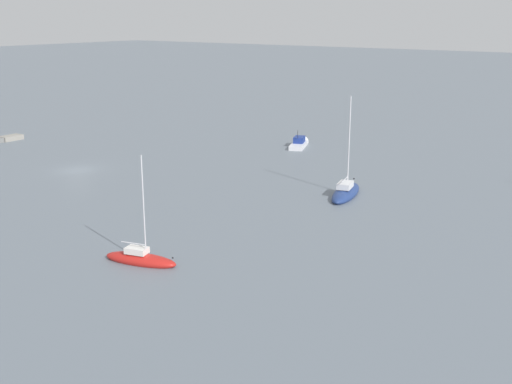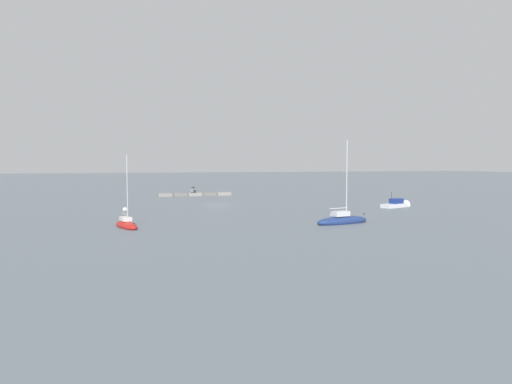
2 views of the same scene
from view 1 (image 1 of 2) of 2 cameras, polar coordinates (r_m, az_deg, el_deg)
The scene contains 4 objects.
ground_plane at distance 71.41m, azimuth -15.60°, elevation 1.90°, with size 500.00×500.00×0.00m, color slate.
sailboat_red_mid at distance 44.03m, azimuth -10.25°, elevation -5.89°, with size 2.86×5.52×7.73m.
sailboat_navy_outer at distance 59.50m, azimuth 7.99°, elevation -0.02°, with size 7.09×3.55×9.46m.
motorboat_white_near at distance 81.42m, azimuth 3.91°, elevation 4.30°, with size 5.44×3.42×2.93m.
Camera 1 is at (42.95, 54.70, 16.20)m, focal length 44.91 mm.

